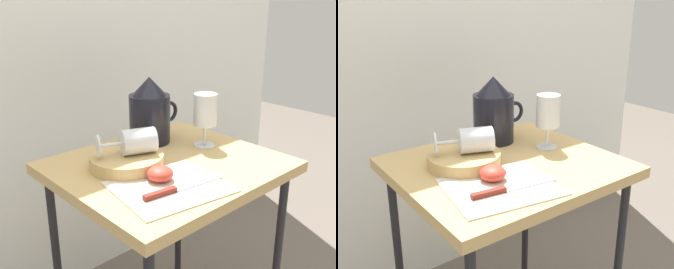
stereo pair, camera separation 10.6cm
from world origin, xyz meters
The scene contains 9 objects.
curtain_drape centered at (0.00, 0.54, 0.96)m, with size 2.40×0.03×1.93m, color white.
table centered at (0.00, 0.00, 0.61)m, with size 0.58×0.51×0.67m.
linen_napkin centered at (-0.10, -0.11, 0.67)m, with size 0.25×0.22×0.00m, color beige.
basket_tray centered at (-0.10, 0.05, 0.69)m, with size 0.20×0.20×0.04m, color tan.
pitcher centered at (0.07, 0.16, 0.75)m, with size 0.18×0.12×0.20m.
wine_glass_upright centered at (0.17, 0.02, 0.77)m, with size 0.07×0.07×0.16m.
wine_glass_tipped_near centered at (-0.08, 0.04, 0.74)m, with size 0.17×0.11×0.07m.
apple_half_left centered at (-0.10, -0.08, 0.69)m, with size 0.07×0.07×0.04m, color #CC3D2D.
knife centered at (-0.11, -0.14, 0.68)m, with size 0.22×0.05×0.01m.
Camera 2 is at (-0.60, -0.81, 1.09)m, focal length 42.90 mm.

